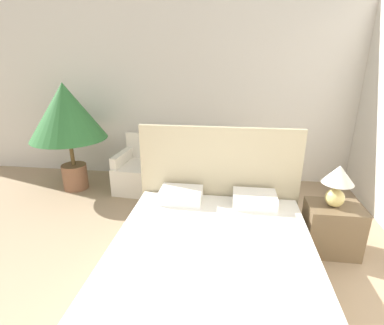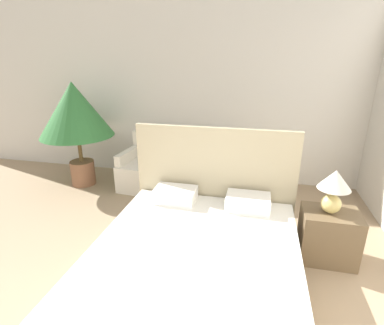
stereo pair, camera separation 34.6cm
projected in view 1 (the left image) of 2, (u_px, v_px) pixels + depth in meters
The scene contains 8 objects.
wall_back at pixel (196, 93), 4.86m from camera, with size 10.00×0.06×2.90m.
bed at pixel (212, 266), 2.64m from camera, with size 1.83×2.26×1.29m.
armchair_near_window_left at pixel (141, 173), 4.73m from camera, with size 0.73×0.76×0.83m.
armchair_near_window_right at pixel (205, 176), 4.61m from camera, with size 0.75×0.78×0.83m.
potted_palm at pixel (66, 115), 4.44m from camera, with size 1.13×1.13×1.66m.
nightstand at pixel (332, 229), 3.21m from camera, with size 0.55×0.42×0.54m.
table_lamp at pixel (338, 181), 3.03m from camera, with size 0.31×0.31×0.45m.
side_table at pixel (172, 177), 4.69m from camera, with size 0.28×0.28×0.46m.
Camera 1 is at (0.58, -0.87, 2.03)m, focal length 28.00 mm.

